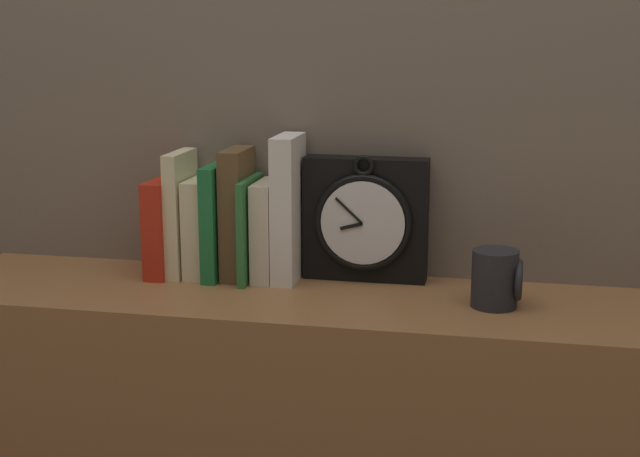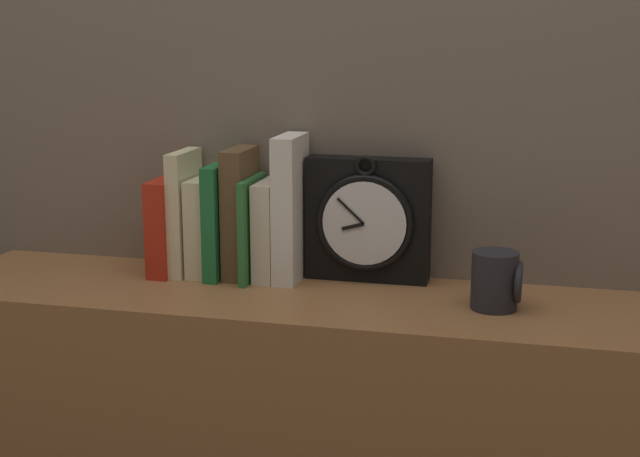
{
  "view_description": "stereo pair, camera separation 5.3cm",
  "coord_description": "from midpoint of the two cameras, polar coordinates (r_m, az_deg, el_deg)",
  "views": [
    {
      "loc": [
        0.29,
        -1.39,
        1.17
      ],
      "look_at": [
        0.0,
        0.0,
        0.85
      ],
      "focal_mm": 50.0,
      "sensor_mm": 36.0,
      "label": 1
    },
    {
      "loc": [
        0.34,
        -1.38,
        1.17
      ],
      "look_at": [
        0.0,
        0.0,
        0.85
      ],
      "focal_mm": 50.0,
      "sensor_mm": 36.0,
      "label": 2
    }
  ],
  "objects": [
    {
      "name": "book_slot0_red",
      "position": [
        1.63,
        -10.85,
        0.1
      ],
      "size": [
        0.04,
        0.13,
        0.17
      ],
      "color": "red",
      "rests_on": "bookshelf"
    },
    {
      "name": "clock",
      "position": [
        1.56,
        1.94,
        0.58
      ],
      "size": [
        0.22,
        0.06,
        0.23
      ],
      "color": "black",
      "rests_on": "bookshelf"
    },
    {
      "name": "book_slot1_cream",
      "position": [
        1.62,
        -9.79,
        0.95
      ],
      "size": [
        0.03,
        0.12,
        0.22
      ],
      "color": "beige",
      "rests_on": "bookshelf"
    },
    {
      "name": "book_slot6_cream",
      "position": [
        1.57,
        -4.36,
        -0.13
      ],
      "size": [
        0.03,
        0.11,
        0.17
      ],
      "color": "beige",
      "rests_on": "bookshelf"
    },
    {
      "name": "mug",
      "position": [
        1.44,
        10.24,
        -3.16
      ],
      "size": [
        0.08,
        0.07,
        0.09
      ],
      "color": "#232328",
      "rests_on": "bookshelf"
    },
    {
      "name": "book_slot5_green",
      "position": [
        1.57,
        -5.44,
        -0.04
      ],
      "size": [
        0.01,
        0.13,
        0.18
      ],
      "color": "#2E7337",
      "rests_on": "bookshelf"
    },
    {
      "name": "book_slot2_cream",
      "position": [
        1.61,
        -8.55,
        0.09
      ],
      "size": [
        0.04,
        0.11,
        0.17
      ],
      "color": "beige",
      "rests_on": "bookshelf"
    },
    {
      "name": "book_slot7_white",
      "position": [
        1.55,
        -3.02,
        1.27
      ],
      "size": [
        0.04,
        0.11,
        0.26
      ],
      "color": "white",
      "rests_on": "bookshelf"
    },
    {
      "name": "book_slot3_green",
      "position": [
        1.59,
        -7.54,
        0.47
      ],
      "size": [
        0.03,
        0.13,
        0.2
      ],
      "color": "#1E6E37",
      "rests_on": "bookshelf"
    },
    {
      "name": "book_slot4_brown",
      "position": [
        1.58,
        -6.25,
        0.95
      ],
      "size": [
        0.04,
        0.11,
        0.23
      ],
      "color": "brown",
      "rests_on": "bookshelf"
    }
  ]
}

